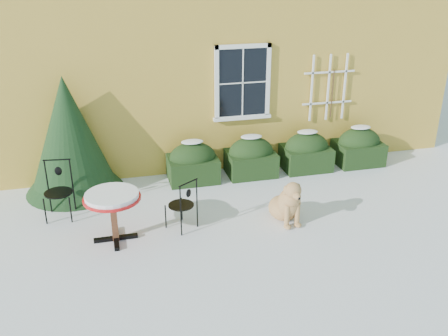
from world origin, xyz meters
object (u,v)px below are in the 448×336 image
object	(u,v)px
evergreen_shrub	(71,146)
dog	(287,204)
bistro_table	(112,201)
patio_chair_far	(59,190)
patio_chair_near	(183,204)

from	to	relation	value
evergreen_shrub	dog	xyz separation A→B (m)	(3.78, -2.31, -0.61)
bistro_table	patio_chair_far	world-z (taller)	patio_chair_far
patio_chair_near	bistro_table	bearing A→B (deg)	-29.08
patio_chair_near	dog	bearing A→B (deg)	139.01
evergreen_shrub	patio_chair_far	size ratio (longest dim) A/B	2.23
bistro_table	dog	size ratio (longest dim) A/B	0.97
patio_chair_near	patio_chair_far	world-z (taller)	patio_chair_far
patio_chair_near	evergreen_shrub	bearing A→B (deg)	-82.39
bistro_table	patio_chair_near	size ratio (longest dim) A/B	1.00
bistro_table	dog	bearing A→B (deg)	-1.80
evergreen_shrub	bistro_table	world-z (taller)	evergreen_shrub
bistro_table	patio_chair_far	bearing A→B (deg)	130.03
bistro_table	patio_chair_far	xyz separation A→B (m)	(-0.94, 1.11, -0.20)
evergreen_shrub	patio_chair_near	world-z (taller)	evergreen_shrub
patio_chair_near	dog	world-z (taller)	patio_chair_near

